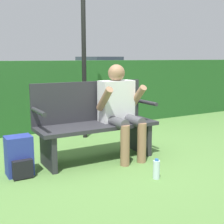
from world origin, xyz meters
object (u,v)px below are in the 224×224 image
Objects in this scene: signpost at (84,37)px; water_bottle at (156,169)px; park_bench at (95,122)px; person_seated at (120,106)px; parked_car at (99,70)px; backpack at (19,157)px.

water_bottle is at bearing -92.17° from signpost.
person_seated is at bearing -21.11° from park_bench.
signpost reaches higher than park_bench.
water_bottle is (0.25, -0.95, -0.37)m from park_bench.
signpost is at bearing 144.81° from parked_car.
signpost reaches higher than parked_car.
water_bottle is at bearing -75.16° from park_bench.
signpost reaches higher than backpack.
person_seated is at bearing -91.32° from signpost.
park_bench is at bearing 145.71° from parked_car.
signpost reaches higher than water_bottle.
parked_car is (6.65, 11.02, 0.42)m from backpack.
backpack is at bearing 146.42° from water_bottle.
backpack is (-0.98, -0.13, -0.26)m from park_bench.
park_bench is at bearing -107.91° from signpost.
park_bench is 1.05m from water_bottle.
water_bottle is 0.08× the size of signpost.
park_bench is 6.96× the size of water_bottle.
backpack is at bearing -172.49° from park_bench.
parked_car reaches higher than backpack.
signpost is at bearing 72.09° from park_bench.
park_bench is 3.51× the size of backpack.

